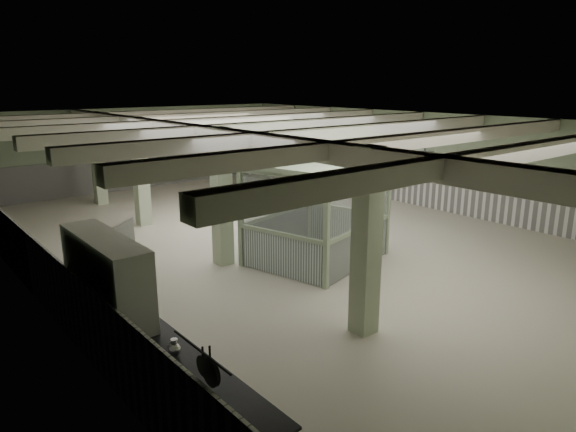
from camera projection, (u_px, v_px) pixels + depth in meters
floor at (275, 237)px, 15.98m from camera, size 20.00×20.00×0.00m
ceiling at (274, 120)px, 15.07m from camera, size 14.00×20.00×0.02m
wall_back at (137, 148)px, 23.00m from camera, size 14.00×0.02×3.60m
wall_left at (22, 218)px, 11.23m from camera, size 0.02×20.00×3.60m
wall_right at (417, 159)px, 19.82m from camera, size 0.02×20.00×3.60m
wainscot_left at (30, 263)px, 11.51m from camera, size 0.05×19.90×1.50m
wainscot_right at (415, 186)px, 20.07m from camera, size 0.05×19.90×1.50m
wainscot_back at (139, 172)px, 23.25m from camera, size 13.90×0.05×1.50m
girder at (199, 133)px, 13.59m from camera, size 0.45×19.90×0.40m
beam_a at (522, 153)px, 9.51m from camera, size 13.90×0.35×0.32m
beam_b at (412, 141)px, 11.38m from camera, size 13.90×0.35×0.32m
beam_c at (333, 133)px, 13.25m from camera, size 13.90×0.35×0.32m
beam_d at (274, 126)px, 15.11m from camera, size 13.90×0.35×0.32m
beam_e at (228, 121)px, 16.98m from camera, size 13.90×0.35×0.32m
beam_f at (190, 118)px, 18.85m from camera, size 13.90×0.35×0.32m
beam_g at (160, 114)px, 20.72m from camera, size 13.90×0.35×0.32m
column_a at (366, 243)px, 9.50m from camera, size 0.42×0.42×3.60m
column_b at (222, 197)px, 13.24m from camera, size 0.42×0.42×3.60m
column_c at (141, 172)px, 16.98m from camera, size 0.42×0.42×3.60m
column_d at (98, 159)px, 19.97m from camera, size 0.42×0.42×3.60m
hook_rail at (201, 351)px, 5.58m from camera, size 0.02×1.20×0.02m
pendant_front at (425, 156)px, 11.78m from camera, size 0.44×0.44×0.22m
pendant_mid at (277, 137)px, 15.89m from camera, size 0.44×0.44×0.22m
pendant_back at (196, 126)px, 19.63m from camera, size 0.44×0.44×0.22m
prep_counter at (162, 376)px, 7.60m from camera, size 0.92×5.25×0.91m
pitcher_near at (111, 291)px, 9.27m from camera, size 0.20×0.22×0.26m
pitcher_far at (174, 348)px, 7.28m from camera, size 0.22×0.24×0.26m
veg_colander at (119, 299)px, 8.97m from camera, size 0.66×0.66×0.23m
orange_bowl at (125, 315)px, 8.53m from camera, size 0.29×0.29×0.08m
skillet_near at (211, 372)px, 5.58m from camera, size 0.05×0.34×0.34m
skillet_far at (203, 366)px, 5.70m from camera, size 0.03×0.25×0.25m
walkin_cooler at (110, 299)px, 8.63m from camera, size 1.14×2.52×2.31m
guard_booth at (317, 194)px, 13.52m from camera, size 3.98×3.60×2.73m
filing_cabinet at (366, 223)px, 14.83m from camera, size 0.51×0.71×1.48m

